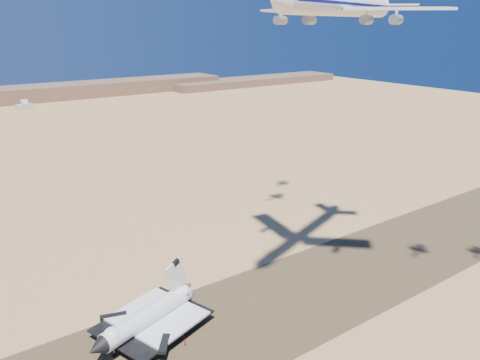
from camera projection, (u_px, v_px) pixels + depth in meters
ground at (220, 329)px, 151.31m from camera, size 1200.00×1200.00×0.00m
runway at (220, 328)px, 151.30m from camera, size 600.00×50.00×0.06m
ridgeline at (36, 96)px, 592.68m from camera, size 960.00×90.00×18.00m
shuttle at (147, 318)px, 147.28m from camera, size 42.28×33.89×20.59m
carrier_747 at (337, 4)px, 139.01m from camera, size 81.96×60.63×20.67m
crew_a at (172, 336)px, 146.25m from camera, size 0.63×0.74×1.72m
crew_b at (185, 343)px, 143.17m from camera, size 0.86×0.90×1.63m
crew_c at (184, 338)px, 145.65m from camera, size 0.98×0.99×1.57m
chase_jet_c at (293, 2)px, 185.84m from camera, size 15.60×9.07×3.97m
chase_jet_d at (301, 4)px, 208.10m from camera, size 13.36×9.04×3.53m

